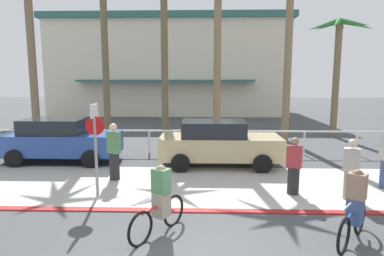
# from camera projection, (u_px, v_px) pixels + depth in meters

# --- Properties ---
(ground_plane) EXTENTS (80.00, 80.00, 0.00)m
(ground_plane) POSITION_uv_depth(u_px,v_px,m) (201.00, 147.00, 16.00)
(ground_plane) COLOR #424447
(sidewalk_strip) EXTENTS (44.00, 4.00, 0.02)m
(sidewalk_strip) POSITION_uv_depth(u_px,v_px,m) (199.00, 185.00, 10.26)
(sidewalk_strip) COLOR #ADAAA0
(sidewalk_strip) RESTS_ON ground
(curb_paint) EXTENTS (44.00, 0.24, 0.03)m
(curb_paint) POSITION_uv_depth(u_px,v_px,m) (199.00, 211.00, 8.29)
(curb_paint) COLOR maroon
(curb_paint) RESTS_ON ground
(building_backdrop) EXTENTS (20.91, 13.38, 8.48)m
(building_backdrop) POSITION_uv_depth(u_px,v_px,m) (172.00, 67.00, 33.22)
(building_backdrop) COLOR beige
(building_backdrop) RESTS_ON ground
(rail_fence) EXTENTS (26.54, 0.08, 1.04)m
(rail_fence) POSITION_uv_depth(u_px,v_px,m) (200.00, 135.00, 14.39)
(rail_fence) COLOR white
(rail_fence) RESTS_ON ground
(stop_sign_bike_lane) EXTENTS (0.52, 0.56, 2.56)m
(stop_sign_bike_lane) POSITION_uv_depth(u_px,v_px,m) (95.00, 137.00, 9.08)
(stop_sign_bike_lane) COLOR gray
(stop_sign_bike_lane) RESTS_ON ground
(palm_tree_1) EXTENTS (3.21, 3.16, 9.15)m
(palm_tree_1) POSITION_uv_depth(u_px,v_px,m) (104.00, 16.00, 17.60)
(palm_tree_1) COLOR brown
(palm_tree_1) RESTS_ON ground
(palm_tree_2) EXTENTS (2.80, 3.30, 8.19)m
(palm_tree_2) POSITION_uv_depth(u_px,v_px,m) (164.00, 25.00, 17.23)
(palm_tree_2) COLOR brown
(palm_tree_2) RESTS_ON ground
(palm_tree_3) EXTENTS (3.39, 3.31, 8.65)m
(palm_tree_3) POSITION_uv_depth(u_px,v_px,m) (218.00, 9.00, 15.92)
(palm_tree_3) COLOR #846B4C
(palm_tree_3) RESTS_ON ground
(palm_tree_5) EXTENTS (3.58, 3.17, 6.40)m
(palm_tree_5) POSITION_uv_depth(u_px,v_px,m) (338.00, 49.00, 17.96)
(palm_tree_5) COLOR #756047
(palm_tree_5) RESTS_ON ground
(car_blue_1) EXTENTS (4.40, 2.02, 1.69)m
(car_blue_1) POSITION_uv_depth(u_px,v_px,m) (60.00, 140.00, 13.06)
(car_blue_1) COLOR #284793
(car_blue_1) RESTS_ON ground
(car_tan_2) EXTENTS (4.40, 2.02, 1.69)m
(car_tan_2) POSITION_uv_depth(u_px,v_px,m) (219.00, 143.00, 12.39)
(car_tan_2) COLOR tan
(car_tan_2) RESTS_ON ground
(cyclist_red_0) EXTENTS (1.00, 1.59, 1.50)m
(cyclist_red_0) POSITION_uv_depth(u_px,v_px,m) (160.00, 201.00, 7.04)
(cyclist_red_0) COLOR black
(cyclist_red_0) RESTS_ON ground
(cyclist_blue_1) EXTENTS (1.18, 1.46, 1.50)m
(cyclist_blue_1) POSITION_uv_depth(u_px,v_px,m) (355.00, 208.00, 6.70)
(cyclist_blue_1) COLOR black
(cyclist_blue_1) RESTS_ON ground
(pedestrian_0) EXTENTS (0.48, 0.45, 1.84)m
(pedestrian_0) POSITION_uv_depth(u_px,v_px,m) (114.00, 154.00, 10.71)
(pedestrian_0) COLOR #232326
(pedestrian_0) RESTS_ON ground
(pedestrian_1) EXTENTS (0.47, 0.43, 1.63)m
(pedestrian_1) POSITION_uv_depth(u_px,v_px,m) (294.00, 168.00, 9.38)
(pedestrian_1) COLOR #232326
(pedestrian_1) RESTS_ON ground
(pedestrian_3) EXTENTS (0.47, 0.43, 1.65)m
(pedestrian_3) POSITION_uv_depth(u_px,v_px,m) (351.00, 172.00, 8.99)
(pedestrian_3) COLOR gray
(pedestrian_3) RESTS_ON ground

